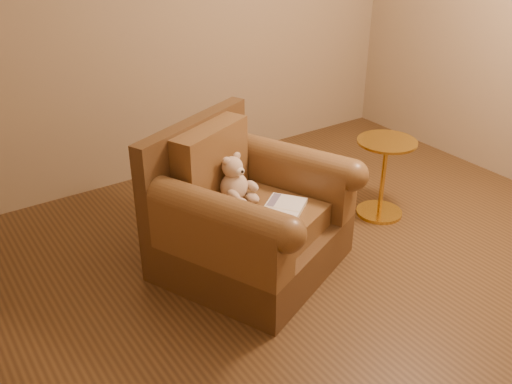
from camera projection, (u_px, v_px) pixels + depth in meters
floor at (350, 280)px, 3.41m from camera, size 4.00×4.00×0.00m
armchair at (245, 216)px, 3.42m from camera, size 1.26×1.23×0.87m
teddy_bear at (236, 183)px, 3.38m from camera, size 0.21×0.25×0.30m
guidebook at (282, 211)px, 3.28m from camera, size 0.42×0.39×0.03m
side_table at (383, 175)px, 3.97m from camera, size 0.41×0.41×0.57m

